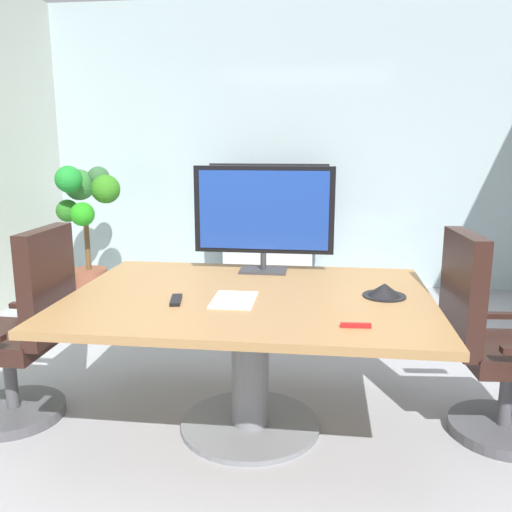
{
  "coord_description": "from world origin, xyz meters",
  "views": [
    {
      "loc": [
        0.31,
        -2.63,
        1.54
      ],
      "look_at": [
        -0.06,
        0.31,
        0.91
      ],
      "focal_mm": 38.08,
      "sensor_mm": 36.0,
      "label": 1
    }
  ],
  "objects_px": {
    "office_chair_right": "(491,354)",
    "potted_plant": "(86,216)",
    "conference_phone": "(384,291)",
    "tv_monitor": "(264,213)",
    "office_chair_left": "(23,342)",
    "remote_control": "(176,300)",
    "wall_display_unit": "(269,249)",
    "conference_table": "(250,327)"
  },
  "relations": [
    {
      "from": "office_chair_right",
      "to": "potted_plant",
      "type": "xyz_separation_m",
      "value": [
        -3.16,
        2.16,
        0.37
      ]
    },
    {
      "from": "conference_phone",
      "to": "tv_monitor",
      "type": "bearing_deg",
      "value": 145.4
    },
    {
      "from": "office_chair_left",
      "to": "remote_control",
      "type": "xyz_separation_m",
      "value": [
        0.91,
        -0.12,
        0.31
      ]
    },
    {
      "from": "wall_display_unit",
      "to": "remote_control",
      "type": "xyz_separation_m",
      "value": [
        -0.16,
        -2.95,
        0.32
      ]
    },
    {
      "from": "tv_monitor",
      "to": "remote_control",
      "type": "distance_m",
      "value": 0.85
    },
    {
      "from": "wall_display_unit",
      "to": "conference_phone",
      "type": "xyz_separation_m",
      "value": [
        0.88,
        -2.73,
        0.35
      ]
    },
    {
      "from": "conference_table",
      "to": "potted_plant",
      "type": "distance_m",
      "value": 2.96
    },
    {
      "from": "wall_display_unit",
      "to": "potted_plant",
      "type": "xyz_separation_m",
      "value": [
        -1.72,
        -0.53,
        0.38
      ]
    },
    {
      "from": "office_chair_left",
      "to": "tv_monitor",
      "type": "relative_size",
      "value": 1.3
    },
    {
      "from": "potted_plant",
      "to": "office_chair_left",
      "type": "bearing_deg",
      "value": -74.25
    },
    {
      "from": "wall_display_unit",
      "to": "tv_monitor",
      "type": "bearing_deg",
      "value": -84.93
    },
    {
      "from": "potted_plant",
      "to": "conference_phone",
      "type": "relative_size",
      "value": 5.96
    },
    {
      "from": "wall_display_unit",
      "to": "conference_phone",
      "type": "relative_size",
      "value": 5.95
    },
    {
      "from": "conference_table",
      "to": "remote_control",
      "type": "bearing_deg",
      "value": -152.63
    },
    {
      "from": "conference_phone",
      "to": "potted_plant",
      "type": "bearing_deg",
      "value": 139.62
    },
    {
      "from": "conference_table",
      "to": "tv_monitor",
      "type": "height_order",
      "value": "tv_monitor"
    },
    {
      "from": "office_chair_right",
      "to": "conference_table",
      "type": "bearing_deg",
      "value": 89.24
    },
    {
      "from": "potted_plant",
      "to": "remote_control",
      "type": "distance_m",
      "value": 2.89
    },
    {
      "from": "office_chair_left",
      "to": "office_chair_right",
      "type": "height_order",
      "value": "same"
    },
    {
      "from": "tv_monitor",
      "to": "potted_plant",
      "type": "distance_m",
      "value": 2.61
    },
    {
      "from": "conference_table",
      "to": "tv_monitor",
      "type": "relative_size",
      "value": 2.22
    },
    {
      "from": "office_chair_left",
      "to": "conference_table",
      "type": "bearing_deg",
      "value": 93.32
    },
    {
      "from": "office_chair_left",
      "to": "conference_phone",
      "type": "height_order",
      "value": "office_chair_left"
    },
    {
      "from": "potted_plant",
      "to": "remote_control",
      "type": "xyz_separation_m",
      "value": [
        1.56,
        -2.43,
        -0.06
      ]
    },
    {
      "from": "wall_display_unit",
      "to": "potted_plant",
      "type": "bearing_deg",
      "value": -162.94
    },
    {
      "from": "conference_table",
      "to": "conference_phone",
      "type": "distance_m",
      "value": 0.72
    },
    {
      "from": "office_chair_right",
      "to": "tv_monitor",
      "type": "distance_m",
      "value": 1.47
    },
    {
      "from": "remote_control",
      "to": "potted_plant",
      "type": "bearing_deg",
      "value": 112.15
    },
    {
      "from": "office_chair_right",
      "to": "wall_display_unit",
      "type": "height_order",
      "value": "wall_display_unit"
    },
    {
      "from": "office_chair_left",
      "to": "office_chair_right",
      "type": "xyz_separation_m",
      "value": [
        2.51,
        0.15,
        0.0
      ]
    },
    {
      "from": "potted_plant",
      "to": "remote_control",
      "type": "height_order",
      "value": "potted_plant"
    },
    {
      "from": "office_chair_left",
      "to": "tv_monitor",
      "type": "distance_m",
      "value": 1.54
    },
    {
      "from": "tv_monitor",
      "to": "remote_control",
      "type": "relative_size",
      "value": 4.94
    },
    {
      "from": "tv_monitor",
      "to": "wall_display_unit",
      "type": "xyz_separation_m",
      "value": [
        -0.2,
        2.27,
        -0.67
      ]
    },
    {
      "from": "office_chair_right",
      "to": "remote_control",
      "type": "relative_size",
      "value": 6.41
    },
    {
      "from": "potted_plant",
      "to": "wall_display_unit",
      "type": "bearing_deg",
      "value": 17.06
    },
    {
      "from": "office_chair_right",
      "to": "remote_control",
      "type": "bearing_deg",
      "value": 94.7
    },
    {
      "from": "conference_table",
      "to": "conference_phone",
      "type": "xyz_separation_m",
      "value": [
        0.69,
        0.04,
        0.21
      ]
    },
    {
      "from": "potted_plant",
      "to": "conference_table",
      "type": "bearing_deg",
      "value": -49.74
    },
    {
      "from": "conference_table",
      "to": "office_chair_left",
      "type": "relative_size",
      "value": 1.71
    },
    {
      "from": "conference_table",
      "to": "tv_monitor",
      "type": "xyz_separation_m",
      "value": [
        0.01,
        0.51,
        0.54
      ]
    },
    {
      "from": "office_chair_left",
      "to": "potted_plant",
      "type": "distance_m",
      "value": 2.43
    }
  ]
}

